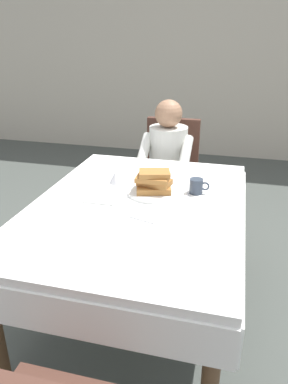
{
  "coord_description": "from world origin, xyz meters",
  "views": [
    {
      "loc": [
        0.47,
        -1.7,
        1.57
      ],
      "look_at": [
        0.03,
        0.04,
        0.79
      ],
      "focal_mm": 34.2,
      "sensor_mm": 36.0,
      "label": 1
    }
  ],
  "objects_px": {
    "breakfast_stack": "(154,181)",
    "cup_coffee": "(197,186)",
    "plate_breakfast": "(153,193)",
    "diner_person": "(167,158)",
    "syrup_pitcher": "(115,177)",
    "chair_diner": "(170,168)",
    "knife_right_of_plate": "(186,198)",
    "dining_table_main": "(138,218)",
    "fork_left_of_plate": "(119,191)",
    "spoon_near_edge": "(141,220)"
  },
  "relations": [
    {
      "from": "plate_breakfast",
      "to": "spoon_near_edge",
      "type": "height_order",
      "value": "plate_breakfast"
    },
    {
      "from": "dining_table_main",
      "to": "knife_right_of_plate",
      "type": "distance_m",
      "value": 0.28
    },
    {
      "from": "breakfast_stack",
      "to": "fork_left_of_plate",
      "type": "height_order",
      "value": "breakfast_stack"
    },
    {
      "from": "dining_table_main",
      "to": "plate_breakfast",
      "type": "xyz_separation_m",
      "value": [
        0.05,
        0.14,
        0.1
      ]
    },
    {
      "from": "syrup_pitcher",
      "to": "fork_left_of_plate",
      "type": "relative_size",
      "value": 0.44
    },
    {
      "from": "dining_table_main",
      "to": "breakfast_stack",
      "type": "relative_size",
      "value": 7.02
    },
    {
      "from": "plate_breakfast",
      "to": "cup_coffee",
      "type": "height_order",
      "value": "cup_coffee"
    },
    {
      "from": "knife_right_of_plate",
      "to": "syrup_pitcher",
      "type": "bearing_deg",
      "value": 76.15
    },
    {
      "from": "diner_person",
      "to": "plate_breakfast",
      "type": "bearing_deg",
      "value": 95.65
    },
    {
      "from": "syrup_pitcher",
      "to": "breakfast_stack",
      "type": "bearing_deg",
      "value": -20.59
    },
    {
      "from": "plate_breakfast",
      "to": "diner_person",
      "type": "bearing_deg",
      "value": 95.65
    },
    {
      "from": "chair_diner",
      "to": "breakfast_stack",
      "type": "bearing_deg",
      "value": 95.07
    },
    {
      "from": "diner_person",
      "to": "knife_right_of_plate",
      "type": "distance_m",
      "value": 0.94
    },
    {
      "from": "breakfast_stack",
      "to": "spoon_near_edge",
      "type": "xyz_separation_m",
      "value": [
        0.02,
        -0.33,
        -0.07
      ]
    },
    {
      "from": "plate_breakfast",
      "to": "breakfast_stack",
      "type": "distance_m",
      "value": 0.07
    },
    {
      "from": "breakfast_stack",
      "to": "syrup_pitcher",
      "type": "distance_m",
      "value": 0.28
    },
    {
      "from": "diner_person",
      "to": "breakfast_stack",
      "type": "height_order",
      "value": "diner_person"
    },
    {
      "from": "cup_coffee",
      "to": "diner_person",
      "type": "bearing_deg",
      "value": 111.95
    },
    {
      "from": "dining_table_main",
      "to": "breakfast_stack",
      "type": "xyz_separation_m",
      "value": [
        0.05,
        0.15,
        0.16
      ]
    },
    {
      "from": "syrup_pitcher",
      "to": "spoon_near_edge",
      "type": "distance_m",
      "value": 0.51
    },
    {
      "from": "dining_table_main",
      "to": "fork_left_of_plate",
      "type": "bearing_deg",
      "value": 139.09
    },
    {
      "from": "cup_coffee",
      "to": "fork_left_of_plate",
      "type": "height_order",
      "value": "cup_coffee"
    },
    {
      "from": "plate_breakfast",
      "to": "syrup_pitcher",
      "type": "height_order",
      "value": "syrup_pitcher"
    },
    {
      "from": "chair_diner",
      "to": "diner_person",
      "type": "relative_size",
      "value": 0.83
    },
    {
      "from": "breakfast_stack",
      "to": "syrup_pitcher",
      "type": "bearing_deg",
      "value": 159.41
    },
    {
      "from": "knife_right_of_plate",
      "to": "chair_diner",
      "type": "bearing_deg",
      "value": 16.43
    },
    {
      "from": "dining_table_main",
      "to": "syrup_pitcher",
      "type": "bearing_deg",
      "value": 129.83
    },
    {
      "from": "dining_table_main",
      "to": "diner_person",
      "type": "relative_size",
      "value": 1.36
    },
    {
      "from": "chair_diner",
      "to": "dining_table_main",
      "type": "bearing_deg",
      "value": 91.77
    },
    {
      "from": "chair_diner",
      "to": "plate_breakfast",
      "type": "bearing_deg",
      "value": 94.8
    },
    {
      "from": "plate_breakfast",
      "to": "knife_right_of_plate",
      "type": "distance_m",
      "value": 0.19
    },
    {
      "from": "dining_table_main",
      "to": "diner_person",
      "type": "bearing_deg",
      "value": 92.04
    },
    {
      "from": "syrup_pitcher",
      "to": "cup_coffee",
      "type": "bearing_deg",
      "value": -3.66
    },
    {
      "from": "chair_diner",
      "to": "syrup_pitcher",
      "type": "xyz_separation_m",
      "value": [
        -0.17,
        -0.93,
        0.25
      ]
    },
    {
      "from": "breakfast_stack",
      "to": "cup_coffee",
      "type": "distance_m",
      "value": 0.24
    },
    {
      "from": "fork_left_of_plate",
      "to": "spoon_near_edge",
      "type": "distance_m",
      "value": 0.37
    },
    {
      "from": "breakfast_stack",
      "to": "syrup_pitcher",
      "type": "relative_size",
      "value": 2.71
    },
    {
      "from": "cup_coffee",
      "to": "spoon_near_edge",
      "type": "xyz_separation_m",
      "value": [
        -0.22,
        -0.39,
        -0.04
      ]
    },
    {
      "from": "plate_breakfast",
      "to": "spoon_near_edge",
      "type": "distance_m",
      "value": 0.32
    },
    {
      "from": "chair_diner",
      "to": "breakfast_stack",
      "type": "relative_size",
      "value": 4.29
    },
    {
      "from": "knife_right_of_plate",
      "to": "spoon_near_edge",
      "type": "distance_m",
      "value": 0.35
    },
    {
      "from": "dining_table_main",
      "to": "fork_left_of_plate",
      "type": "height_order",
      "value": "fork_left_of_plate"
    },
    {
      "from": "diner_person",
      "to": "spoon_near_edge",
      "type": "relative_size",
      "value": 7.47
    },
    {
      "from": "knife_right_of_plate",
      "to": "breakfast_stack",
      "type": "bearing_deg",
      "value": 83.63
    },
    {
      "from": "plate_breakfast",
      "to": "fork_left_of_plate",
      "type": "distance_m",
      "value": 0.19
    },
    {
      "from": "breakfast_stack",
      "to": "spoon_near_edge",
      "type": "height_order",
      "value": "breakfast_stack"
    },
    {
      "from": "cup_coffee",
      "to": "syrup_pitcher",
      "type": "relative_size",
      "value": 1.41
    },
    {
      "from": "chair_diner",
      "to": "cup_coffee",
      "type": "relative_size",
      "value": 8.23
    },
    {
      "from": "chair_diner",
      "to": "breakfast_stack",
      "type": "distance_m",
      "value": 1.06
    },
    {
      "from": "cup_coffee",
      "to": "syrup_pitcher",
      "type": "xyz_separation_m",
      "value": [
        -0.49,
        0.03,
        -0.01
      ]
    }
  ]
}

